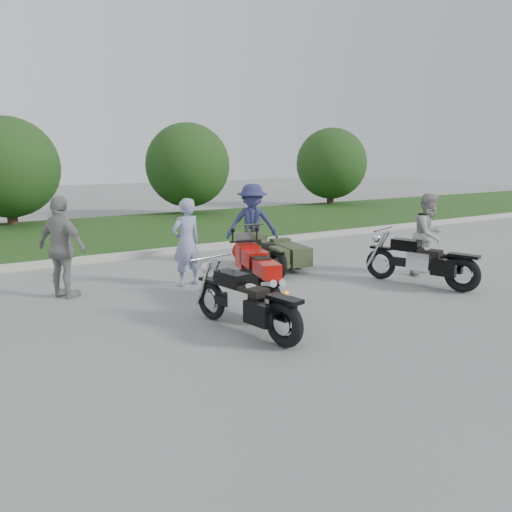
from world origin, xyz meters
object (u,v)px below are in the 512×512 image
cruiser_right (425,263)px  person_back (62,247)px  cruiser_left (249,305)px  person_stripe (186,242)px  person_denim (252,224)px  person_grey (429,234)px  sportbike_red (258,275)px  cruiser_sidecar (280,254)px

cruiser_right → person_back: bearing=135.7°
cruiser_left → person_stripe: 3.16m
person_denim → person_back: 4.62m
cruiser_right → person_grey: (0.89, 0.66, 0.44)m
person_grey → person_back: size_ratio=0.95×
sportbike_red → person_denim: person_denim is taller
cruiser_sidecar → person_denim: bearing=105.1°
cruiser_sidecar → person_back: (-4.70, 0.29, 0.57)m
cruiser_right → cruiser_sidecar: 3.21m
sportbike_red → cruiser_sidecar: (2.00, 2.25, -0.21)m
person_back → sportbike_red: bearing=-164.3°
sportbike_red → person_back: size_ratio=1.12×
person_stripe → person_grey: size_ratio=0.99×
sportbike_red → cruiser_right: 3.75m
person_stripe → person_back: 2.35m
sportbike_red → cruiser_left: size_ratio=0.94×
sportbike_red → person_stripe: 2.19m
cruiser_left → person_grey: person_grey is taller
cruiser_right → person_back: 7.11m
cruiser_left → cruiser_sidecar: cruiser_left is taller
person_denim → person_stripe: bearing=-125.3°
sportbike_red → cruiser_left: bearing=-113.8°
person_back → person_denim: bearing=-112.3°
sportbike_red → person_denim: (1.86, 3.24, 0.37)m
cruiser_sidecar → person_back: person_back is taller
person_stripe → person_grey: bearing=149.8°
person_grey → person_denim: (-2.75, 3.05, 0.07)m
cruiser_left → person_back: 4.05m
sportbike_red → person_grey: bearing=16.4°
sportbike_red → cruiser_right: (3.72, -0.46, -0.14)m
cruiser_sidecar → person_back: 4.74m
sportbike_red → person_stripe: person_stripe is taller
cruiser_sidecar → person_grey: 3.36m
cruiser_left → person_grey: 5.51m
cruiser_left → person_grey: bearing=1.0°
sportbike_red → person_denim: bearing=74.2°
person_back → person_stripe: bearing=-130.9°
sportbike_red → cruiser_sidecar: 3.01m
person_denim → person_back: bearing=-142.8°
cruiser_right → person_back: person_back is taller
cruiser_left → person_stripe: size_ratio=1.27×
cruiser_right → person_stripe: size_ratio=1.29×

